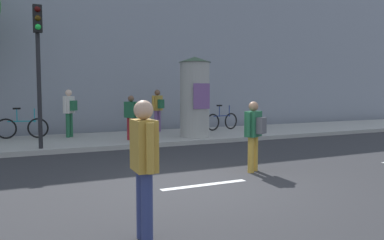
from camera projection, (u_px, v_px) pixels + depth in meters
The scene contains 13 objects.
ground_plane at pixel (205, 185), 7.18m from camera, with size 80.00×80.00×0.00m, color #2B2B2D.
sidewalk_curb at pixel (115, 140), 13.47m from camera, with size 36.00×4.00×0.15m, color #9E9B93.
lane_markings at pixel (205, 185), 7.18m from camera, with size 25.80×0.16×0.01m.
building_backdrop at pixel (87, 36), 17.63m from camera, with size 36.00×5.00×8.91m, color gray.
traffic_light at pixel (38, 53), 10.55m from camera, with size 0.24×0.45×4.06m.
poster_column at pixel (195, 96), 13.61m from camera, with size 1.18×1.18×2.91m.
pedestrian_in_dark_shirt at pixel (144, 159), 4.42m from camera, with size 0.26×0.61×1.69m.
pedestrian_with_bag at pixel (254, 130), 8.31m from camera, with size 0.55×0.52×1.58m.
pedestrian_in_red_top at pixel (132, 114), 12.69m from camera, with size 0.50×0.58×1.52m.
pedestrian_tallest at pixel (158, 107), 15.35m from camera, with size 0.53×0.51×1.74m.
pedestrian_near_pole at pixel (70, 109), 13.48m from camera, with size 0.51×0.51×1.73m.
bicycle_leaning at pixel (22, 128), 13.15m from camera, with size 1.74×0.43×1.09m.
bicycle_upright at pixel (222, 121), 16.14m from camera, with size 1.75×0.41×1.09m.
Camera 1 is at (-3.30, -6.26, 1.79)m, focal length 34.93 mm.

